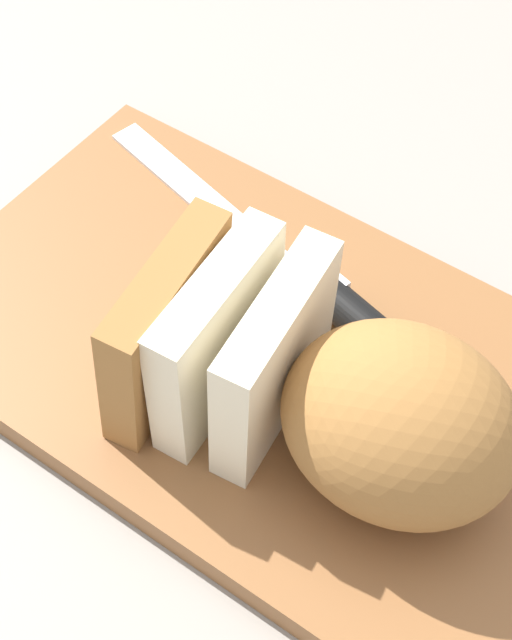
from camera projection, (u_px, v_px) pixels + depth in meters
ground_plane at (256, 368)px, 0.64m from camera, size 3.00×3.00×0.00m
cutting_board at (256, 358)px, 0.63m from camera, size 0.44×0.27×0.02m
bread_loaf at (335, 394)px, 0.54m from camera, size 0.24×0.14×0.11m
bread_knife at (324, 294)px, 0.64m from camera, size 0.29×0.09×0.03m
crumb_near_knife at (260, 303)px, 0.64m from camera, size 0.01×0.01×0.01m
crumb_near_loaf at (325, 419)px, 0.59m from camera, size 0.01×0.01×0.01m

